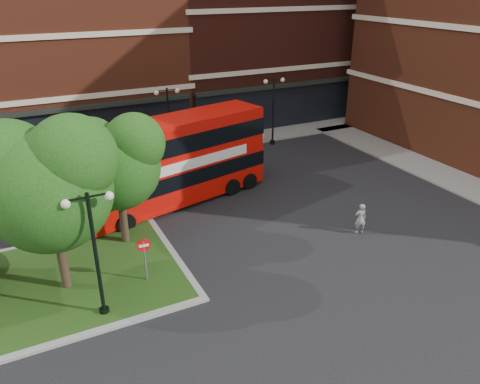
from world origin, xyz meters
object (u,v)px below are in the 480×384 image
bus (173,156)px  woman (360,219)px  car_white (239,135)px  car_silver (107,162)px

bus → woman: bus is taller
car_white → bus: bearing=136.5°
bus → woman: size_ratio=7.10×
bus → car_white: size_ratio=2.99×
woman → car_white: woman is taller
car_silver → car_white: (10.21, 1.50, -0.03)m
woman → car_white: (0.94, 15.15, -0.17)m
woman → car_silver: bearing=-40.4°
bus → woman: bearing=-60.5°
bus → car_white: 11.24m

